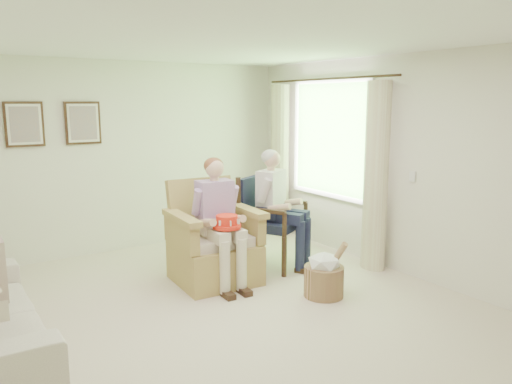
% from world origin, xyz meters
% --- Properties ---
extents(floor, '(5.50, 5.50, 0.00)m').
position_xyz_m(floor, '(0.00, 0.00, 0.00)').
color(floor, beige).
rests_on(floor, ground).
extents(back_wall, '(5.00, 0.04, 2.60)m').
position_xyz_m(back_wall, '(0.00, 2.75, 1.30)').
color(back_wall, silver).
rests_on(back_wall, ground).
extents(front_wall, '(5.00, 0.04, 2.60)m').
position_xyz_m(front_wall, '(0.00, -2.75, 1.30)').
color(front_wall, silver).
rests_on(front_wall, ground).
extents(right_wall, '(0.04, 5.50, 2.60)m').
position_xyz_m(right_wall, '(2.50, 0.00, 1.30)').
color(right_wall, silver).
rests_on(right_wall, ground).
extents(ceiling, '(5.00, 5.50, 0.02)m').
position_xyz_m(ceiling, '(0.00, 0.00, 2.60)').
color(ceiling, white).
rests_on(ceiling, back_wall).
extents(window, '(0.13, 2.50, 1.63)m').
position_xyz_m(window, '(2.46, 1.20, 1.58)').
color(window, '#2D6B23').
rests_on(window, right_wall).
extents(curtain_left, '(0.34, 0.34, 2.30)m').
position_xyz_m(curtain_left, '(2.33, 0.22, 1.15)').
color(curtain_left, beige).
rests_on(curtain_left, ground).
extents(curtain_right, '(0.34, 0.34, 2.30)m').
position_xyz_m(curtain_right, '(2.33, 2.18, 1.15)').
color(curtain_right, beige).
rests_on(curtain_right, ground).
extents(framed_print_left, '(0.45, 0.05, 0.55)m').
position_xyz_m(framed_print_left, '(-1.15, 2.71, 1.78)').
color(framed_print_left, '#382114').
rests_on(framed_print_left, back_wall).
extents(framed_print_right, '(0.45, 0.05, 0.55)m').
position_xyz_m(framed_print_right, '(-0.45, 2.71, 1.78)').
color(framed_print_right, '#382114').
rests_on(framed_print_right, back_wall).
extents(wicker_armchair, '(0.91, 0.91, 1.17)m').
position_xyz_m(wicker_armchair, '(0.46, 0.94, 0.37)').
color(wicker_armchair, tan).
rests_on(wicker_armchair, ground).
extents(wood_armchair, '(0.73, 0.68, 1.12)m').
position_xyz_m(wood_armchair, '(1.36, 1.11, 0.61)').
color(wood_armchair, black).
rests_on(wood_armchair, ground).
extents(person_wicker, '(0.40, 0.62, 1.41)m').
position_xyz_m(person_wicker, '(0.46, 0.79, 0.84)').
color(person_wicker, beige).
rests_on(person_wicker, ground).
extents(person_dark, '(0.40, 0.63, 1.44)m').
position_xyz_m(person_dark, '(1.36, 0.93, 0.87)').
color(person_dark, '#1B1F3B').
rests_on(person_dark, ground).
extents(red_hat, '(0.31, 0.31, 0.14)m').
position_xyz_m(red_hat, '(0.45, 0.59, 0.76)').
color(red_hat, red).
rests_on(red_hat, person_wicker).
extents(hatbox, '(0.46, 0.46, 0.62)m').
position_xyz_m(hatbox, '(1.21, -0.14, 0.24)').
color(hatbox, tan).
rests_on(hatbox, ground).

